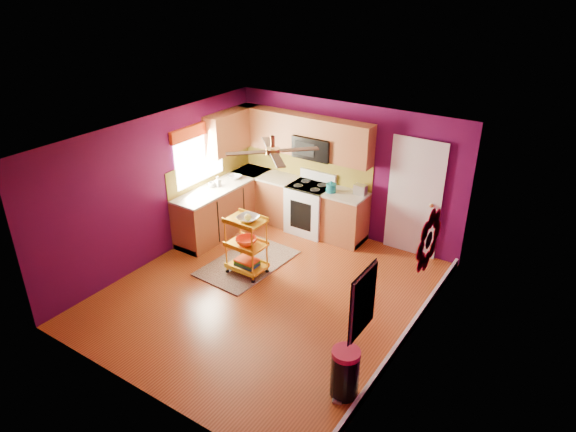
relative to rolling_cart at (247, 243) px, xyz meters
The scene contains 18 objects.
ground 0.89m from the rolling_cart, 25.76° to the right, with size 5.00×5.00×0.00m, color maroon.
room_envelope 1.27m from the rolling_cart, 24.81° to the right, with size 4.54×5.04×2.52m.
lower_cabinets 1.70m from the rolling_cart, 115.77° to the left, with size 2.81×2.31×0.94m.
electric_range 1.88m from the rolling_cart, 88.13° to the left, with size 0.76×0.66×1.13m.
upper_cabinetry 2.33m from the rolling_cart, 108.57° to the left, with size 2.80×2.30×1.26m.
left_window 2.12m from the rolling_cart, 154.83° to the left, with size 0.08×1.35×1.08m.
panel_door 2.96m from the rolling_cart, 47.91° to the left, with size 0.95×0.11×2.15m.
right_wall_art 3.04m from the rolling_cart, 12.59° to the right, with size 0.04×2.74×1.04m.
ceiling_fan 1.83m from the rolling_cart, ahead, with size 1.01×1.01×0.26m.
shag_rug 0.64m from the rolling_cart, 128.08° to the left, with size 1.04×1.70×0.02m, color black.
rolling_cart is the anchor object (origin of this frame).
trash_can 3.00m from the rolling_cart, 29.93° to the right, with size 0.44×0.44×0.65m.
teal_kettle 1.95m from the rolling_cart, 73.86° to the left, with size 0.18×0.18×0.21m.
toaster 2.31m from the rolling_cart, 63.46° to the left, with size 0.22×0.15×0.18m, color beige.
soap_bottle_a 1.68m from the rolling_cart, 146.19° to the left, with size 0.09×0.09×0.20m, color #EA3F72.
soap_bottle_b 1.70m from the rolling_cart, 146.10° to the left, with size 0.13×0.13×0.16m, color white.
counter_dish 1.95m from the rolling_cart, 133.95° to the left, with size 0.24×0.24×0.06m, color white.
counter_cup 1.67m from the rolling_cart, 150.45° to the left, with size 0.12×0.12×0.09m, color white.
Camera 1 is at (3.95, -5.39, 4.63)m, focal length 32.00 mm.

